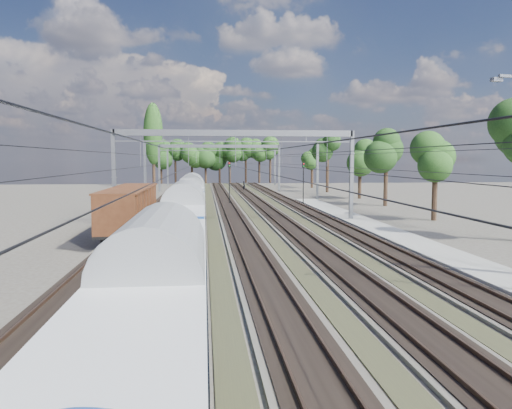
{
  "coord_description": "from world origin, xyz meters",
  "views": [
    {
      "loc": [
        -3.03,
        -18.18,
        6.18
      ],
      "look_at": [
        0.83,
        18.93,
        2.8
      ],
      "focal_mm": 35.0,
      "sensor_mm": 36.0,
      "label": 1
    }
  ],
  "objects": [
    {
      "name": "catenary",
      "position": [
        0.33,
        52.69,
        6.4
      ],
      "size": [
        25.65,
        130.0,
        9.0
      ],
      "color": "gray",
      "rests_on": "ground"
    },
    {
      "name": "emu_train",
      "position": [
        -4.5,
        18.23,
        2.6
      ],
      "size": [
        3.03,
        63.99,
        4.43
      ],
      "color": "black",
      "rests_on": "ground"
    },
    {
      "name": "worker",
      "position": [
        4.8,
        79.95,
        0.96
      ],
      "size": [
        0.69,
        0.82,
        1.92
      ],
      "primitive_type": "imported",
      "rotation": [
        0.0,
        0.0,
        1.95
      ],
      "color": "black",
      "rests_on": "ground"
    },
    {
      "name": "platform",
      "position": [
        12.0,
        20.0,
        0.15
      ],
      "size": [
        3.0,
        70.0,
        0.3
      ],
      "primitive_type": "cube",
      "color": "gray",
      "rests_on": "ground"
    },
    {
      "name": "poplar",
      "position": [
        -14.5,
        98.0,
        11.89
      ],
      "size": [
        4.4,
        4.4,
        19.04
      ],
      "color": "black",
      "rests_on": "ground"
    },
    {
      "name": "signal_far",
      "position": [
        10.4,
        48.58,
        3.64
      ],
      "size": [
        0.37,
        0.34,
        5.75
      ],
      "rotation": [
        0.0,
        0.0,
        0.07
      ],
      "color": "black",
      "rests_on": "ground"
    },
    {
      "name": "freight_boxcar",
      "position": [
        -9.0,
        22.49,
        2.3
      ],
      "size": [
        3.03,
        14.64,
        3.77
      ],
      "color": "black",
      "rests_on": "ground"
    },
    {
      "name": "track_bed",
      "position": [
        -0.0,
        45.0,
        0.1
      ],
      "size": [
        21.0,
        130.0,
        0.34
      ],
      "color": "#47423A",
      "rests_on": "ground"
    },
    {
      "name": "ground",
      "position": [
        0.0,
        0.0,
        0.0
      ],
      "size": [
        220.0,
        220.0,
        0.0
      ],
      "primitive_type": "plane",
      "color": "#47423A",
      "rests_on": "ground"
    },
    {
      "name": "signal_near",
      "position": [
        0.41,
        50.21,
        3.68
      ],
      "size": [
        0.4,
        0.37,
        5.81
      ],
      "rotation": [
        0.0,
        0.0,
        0.24
      ],
      "color": "black",
      "rests_on": "ground"
    },
    {
      "name": "tree_belt",
      "position": [
        5.85,
        98.66,
        7.75
      ],
      "size": [
        39.95,
        101.03,
        12.09
      ],
      "color": "black",
      "rests_on": "ground"
    }
  ]
}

